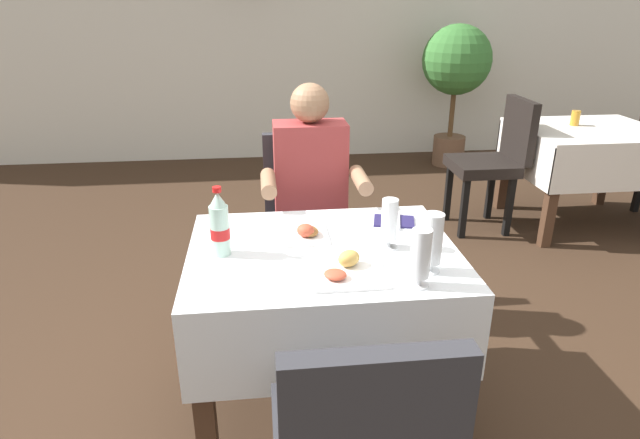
{
  "coord_description": "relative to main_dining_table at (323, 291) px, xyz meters",
  "views": [
    {
      "loc": [
        -0.2,
        -1.91,
        1.64
      ],
      "look_at": [
        0.02,
        0.02,
        0.83
      ],
      "focal_mm": 30.16,
      "sensor_mm": 36.0,
      "label": 1
    }
  ],
  "objects": [
    {
      "name": "background_chair_left",
      "position": [
        1.48,
        1.79,
        -0.01
      ],
      "size": [
        0.5,
        0.44,
        0.97
      ],
      "color": "black",
      "rests_on": "ground"
    },
    {
      "name": "beer_glass_right",
      "position": [
        0.28,
        -0.32,
        0.29
      ],
      "size": [
        0.07,
        0.07,
        0.2
      ],
      "color": "white",
      "rests_on": "main_dining_table"
    },
    {
      "name": "background_table_tumbler",
      "position": [
        2.11,
        1.89,
        0.24
      ],
      "size": [
        0.06,
        0.06,
        0.11
      ],
      "primitive_type": "cylinder",
      "color": "#C68928",
      "rests_on": "background_dining_table"
    },
    {
      "name": "napkin_cutlery_set",
      "position": [
        0.33,
        0.23,
        0.19
      ],
      "size": [
        0.2,
        0.2,
        0.01
      ],
      "color": "#231E4C",
      "rests_on": "main_dining_table"
    },
    {
      "name": "background_dining_table",
      "position": [
        2.19,
        1.79,
        0.0
      ],
      "size": [
        1.0,
        0.87,
        0.75
      ],
      "color": "white",
      "rests_on": "ground"
    },
    {
      "name": "ground_plane",
      "position": [
        -0.02,
        0.08,
        -0.57
      ],
      "size": [
        11.0,
        11.0,
        0.0
      ],
      "primitive_type": "plane",
      "color": "#382619"
    },
    {
      "name": "cola_bottle_primary",
      "position": [
        -0.38,
        0.0,
        0.3
      ],
      "size": [
        0.07,
        0.07,
        0.26
      ],
      "color": "silver",
      "rests_on": "main_dining_table"
    },
    {
      "name": "beer_glass_middle",
      "position": [
        0.25,
        -0.02,
        0.28
      ],
      "size": [
        0.07,
        0.07,
        0.2
      ],
      "color": "white",
      "rests_on": "main_dining_table"
    },
    {
      "name": "chair_far_diner_seat",
      "position": [
        -0.0,
        0.8,
        -0.01
      ],
      "size": [
        0.44,
        0.5,
        0.97
      ],
      "color": "#2D2D33",
      "rests_on": "ground"
    },
    {
      "name": "back_wall",
      "position": [
        -0.02,
        3.99,
        1.01
      ],
      "size": [
        11.0,
        0.12,
        3.16
      ],
      "primitive_type": "cube",
      "color": "silver",
      "rests_on": "ground"
    },
    {
      "name": "plate_near_camera",
      "position": [
        0.06,
        -0.2,
        0.2
      ],
      "size": [
        0.26,
        0.26,
        0.07
      ],
      "color": "white",
      "rests_on": "main_dining_table"
    },
    {
      "name": "potted_plant_corner",
      "position": [
        1.73,
        3.44,
        0.41
      ],
      "size": [
        0.68,
        0.68,
        1.4
      ],
      "color": "brown",
      "rests_on": "ground"
    },
    {
      "name": "beer_glass_left",
      "position": [
        0.35,
        -0.22,
        0.29
      ],
      "size": [
        0.07,
        0.07,
        0.22
      ],
      "color": "white",
      "rests_on": "main_dining_table"
    },
    {
      "name": "plate_far_diner",
      "position": [
        -0.07,
        0.12,
        0.2
      ],
      "size": [
        0.22,
        0.22,
        0.06
      ],
      "color": "white",
      "rests_on": "main_dining_table"
    },
    {
      "name": "main_dining_table",
      "position": [
        0.0,
        0.0,
        0.0
      ],
      "size": [
        1.02,
        0.81,
        0.75
      ],
      "color": "white",
      "rests_on": "ground"
    },
    {
      "name": "seated_diner_far",
      "position": [
        0.02,
        0.69,
        0.15
      ],
      "size": [
        0.5,
        0.46,
        1.26
      ],
      "color": "#282D42",
      "rests_on": "ground"
    }
  ]
}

